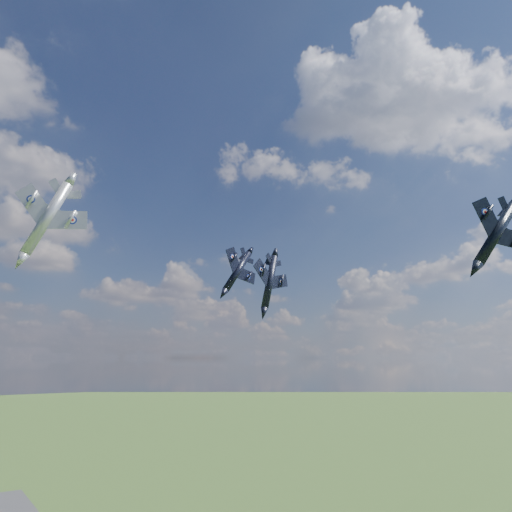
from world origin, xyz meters
TOP-DOWN VIEW (x-y plane):
  - jet_lead_navy at (8.89, 19.64)m, footprint 12.22×14.68m
  - jet_right_navy at (16.03, -16.37)m, footprint 12.86×15.29m
  - jet_high_navy at (14.19, 38.58)m, footprint 13.12×16.60m
  - jet_left_silver at (-27.12, 18.01)m, footprint 15.15×17.29m

SIDE VIEW (x-z plane):
  - jet_lead_navy at x=8.89m, z-range 76.83..81.93m
  - jet_right_navy at x=16.03m, z-range 77.27..85.09m
  - jet_left_silver at x=-27.12m, z-range 80.79..87.89m
  - jet_high_navy at x=14.19m, z-range 79.96..88.85m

